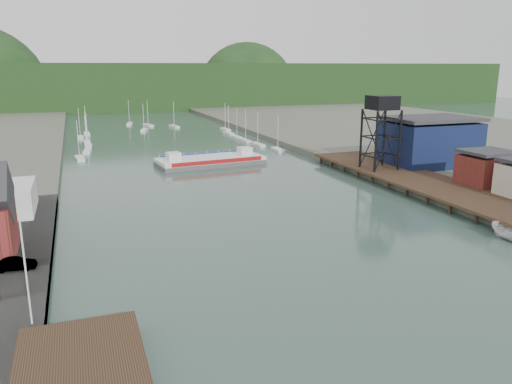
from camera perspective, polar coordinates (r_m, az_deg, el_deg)
ground at (r=51.09m, az=16.59°, el=-14.82°), size 600.00×600.00×0.00m
east_land at (r=168.05m, az=26.02°, el=4.44°), size 120.00×400.00×3.20m
east_pier at (r=105.61m, az=18.58°, el=1.20°), size 14.00×70.00×2.45m
flagpole at (r=48.62m, az=-24.93°, el=-7.26°), size 0.16×0.16×12.00m
lift_tower at (r=112.83m, az=14.22°, el=9.37°), size 6.50×6.50×16.00m
blue_shed at (r=124.25m, az=19.25°, el=5.43°), size 20.50×14.50×11.30m
marina_sailboats at (r=177.67m, az=-10.70°, el=6.20°), size 57.71×92.65×0.90m
distant_hills at (r=337.85m, az=-16.10°, el=11.28°), size 500.00×120.00×80.00m
chain_ferry at (r=127.16m, az=-5.23°, el=3.62°), size 27.59×13.42×3.83m
motorboat at (r=80.17m, az=26.87°, el=-4.16°), size 2.73×6.19×2.33m
car_west_b at (r=63.78m, az=-25.78°, el=-7.43°), size 4.53×1.93×1.45m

